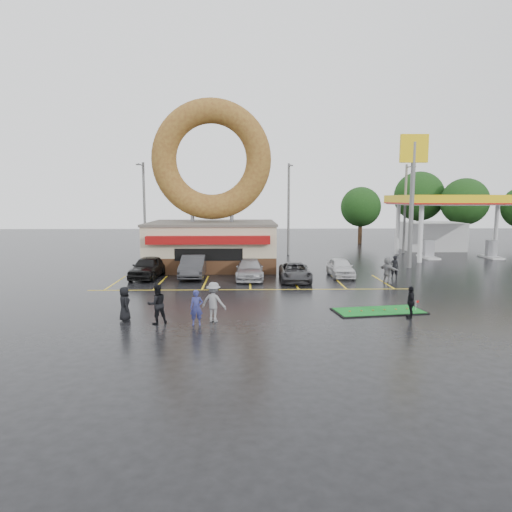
{
  "coord_description": "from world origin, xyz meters",
  "views": [
    {
      "loc": [
        -0.33,
        -24.3,
        5.63
      ],
      "look_at": [
        0.33,
        2.61,
        2.2
      ],
      "focal_mm": 32.0,
      "sensor_mm": 36.0,
      "label": 1
    }
  ],
  "objects_px": {
    "gas_station": "(448,217)",
    "person_cameraman": "(411,302)",
    "car_black": "(148,267)",
    "streetlight_left": "(144,207)",
    "car_silver": "(250,269)",
    "person_blue": "(197,308)",
    "streetlight_right": "(405,206)",
    "shell_sign": "(413,176)",
    "car_dgrey": "(193,266)",
    "streetlight_mid": "(289,207)",
    "donut_shop": "(212,212)",
    "car_white": "(340,267)",
    "car_grey": "(295,272)",
    "putting_green": "(379,311)",
    "dumpster": "(156,260)"
  },
  "relations": [
    {
      "from": "person_blue",
      "to": "car_silver",
      "type": "bearing_deg",
      "value": 74.3
    },
    {
      "from": "gas_station",
      "to": "car_black",
      "type": "xyz_separation_m",
      "value": [
        -27.22,
        -13.21,
        -2.93
      ]
    },
    {
      "from": "streetlight_left",
      "to": "car_dgrey",
      "type": "height_order",
      "value": "streetlight_left"
    },
    {
      "from": "donut_shop",
      "to": "person_blue",
      "type": "xyz_separation_m",
      "value": [
        0.51,
        -17.4,
        -3.67
      ]
    },
    {
      "from": "streetlight_mid",
      "to": "car_dgrey",
      "type": "relative_size",
      "value": 1.87
    },
    {
      "from": "car_black",
      "to": "person_cameraman",
      "type": "bearing_deg",
      "value": -32.25
    },
    {
      "from": "car_black",
      "to": "dumpster",
      "type": "distance_m",
      "value": 4.4
    },
    {
      "from": "shell_sign",
      "to": "person_cameraman",
      "type": "height_order",
      "value": "shell_sign"
    },
    {
      "from": "car_black",
      "to": "putting_green",
      "type": "height_order",
      "value": "car_black"
    },
    {
      "from": "donut_shop",
      "to": "car_dgrey",
      "type": "distance_m",
      "value": 6.26
    },
    {
      "from": "streetlight_right",
      "to": "gas_station",
      "type": "bearing_deg",
      "value": -13.75
    },
    {
      "from": "shell_sign",
      "to": "car_dgrey",
      "type": "xyz_separation_m",
      "value": [
        -17.02,
        -4.0,
        -6.59
      ]
    },
    {
      "from": "person_blue",
      "to": "streetlight_right",
      "type": "bearing_deg",
      "value": 51.23
    },
    {
      "from": "streetlight_mid",
      "to": "person_blue",
      "type": "relative_size",
      "value": 5.69
    },
    {
      "from": "streetlight_right",
      "to": "car_grey",
      "type": "xyz_separation_m",
      "value": [
        -12.93,
        -15.66,
        -4.17
      ]
    },
    {
      "from": "gas_station",
      "to": "person_cameraman",
      "type": "relative_size",
      "value": 8.93
    },
    {
      "from": "car_silver",
      "to": "car_white",
      "type": "xyz_separation_m",
      "value": [
        6.56,
        0.76,
        -0.0
      ]
    },
    {
      "from": "streetlight_right",
      "to": "donut_shop",
      "type": "bearing_deg",
      "value": -154.79
    },
    {
      "from": "shell_sign",
      "to": "streetlight_right",
      "type": "height_order",
      "value": "shell_sign"
    },
    {
      "from": "streetlight_left",
      "to": "car_dgrey",
      "type": "xyz_separation_m",
      "value": [
        5.98,
        -11.92,
        -3.99
      ]
    },
    {
      "from": "donut_shop",
      "to": "car_silver",
      "type": "xyz_separation_m",
      "value": [
        2.99,
        -5.73,
        -3.79
      ]
    },
    {
      "from": "car_dgrey",
      "to": "dumpster",
      "type": "distance_m",
      "value": 5.4
    },
    {
      "from": "car_silver",
      "to": "putting_green",
      "type": "xyz_separation_m",
      "value": [
        6.35,
        -9.49,
        -0.64
      ]
    },
    {
      "from": "streetlight_mid",
      "to": "dumpster",
      "type": "xyz_separation_m",
      "value": [
        -11.5,
        -8.79,
        -4.13
      ]
    },
    {
      "from": "car_grey",
      "to": "person_blue",
      "type": "bearing_deg",
      "value": -116.1
    },
    {
      "from": "shell_sign",
      "to": "streetlight_mid",
      "type": "relative_size",
      "value": 1.18
    },
    {
      "from": "car_dgrey",
      "to": "car_white",
      "type": "xyz_separation_m",
      "value": [
        10.57,
        0.0,
        -0.12
      ]
    },
    {
      "from": "car_white",
      "to": "car_black",
      "type": "bearing_deg",
      "value": -179.13
    },
    {
      "from": "streetlight_right",
      "to": "car_black",
      "type": "xyz_separation_m",
      "value": [
        -23.22,
        -14.19,
        -4.01
      ]
    },
    {
      "from": "car_silver",
      "to": "streetlight_left",
      "type": "bearing_deg",
      "value": 128.58
    },
    {
      "from": "gas_station",
      "to": "putting_green",
      "type": "bearing_deg",
      "value": -120.5
    },
    {
      "from": "person_blue",
      "to": "dumpster",
      "type": "relative_size",
      "value": 0.88
    },
    {
      "from": "streetlight_right",
      "to": "dumpster",
      "type": "xyz_separation_m",
      "value": [
        -23.5,
        -9.79,
        -4.13
      ]
    },
    {
      "from": "gas_station",
      "to": "streetlight_mid",
      "type": "bearing_deg",
      "value": -179.92
    },
    {
      "from": "shell_sign",
      "to": "car_silver",
      "type": "bearing_deg",
      "value": -159.91
    },
    {
      "from": "streetlight_left",
      "to": "car_grey",
      "type": "xyz_separation_m",
      "value": [
        13.07,
        -13.66,
        -4.17
      ]
    },
    {
      "from": "streetlight_right",
      "to": "car_white",
      "type": "bearing_deg",
      "value": -124.19
    },
    {
      "from": "car_grey",
      "to": "person_cameraman",
      "type": "relative_size",
      "value": 2.89
    },
    {
      "from": "gas_station",
      "to": "shell_sign",
      "type": "height_order",
      "value": "shell_sign"
    },
    {
      "from": "streetlight_left",
      "to": "gas_station",
      "type": "bearing_deg",
      "value": 1.95
    },
    {
      "from": "streetlight_right",
      "to": "person_cameraman",
      "type": "distance_m",
      "value": 27.11
    },
    {
      "from": "shell_sign",
      "to": "putting_green",
      "type": "distance_m",
      "value": 17.36
    },
    {
      "from": "car_silver",
      "to": "dumpster",
      "type": "relative_size",
      "value": 2.58
    },
    {
      "from": "streetlight_mid",
      "to": "person_cameraman",
      "type": "relative_size",
      "value": 5.89
    },
    {
      "from": "streetlight_left",
      "to": "car_dgrey",
      "type": "distance_m",
      "value": 13.92
    },
    {
      "from": "person_blue",
      "to": "streetlight_mid",
      "type": "bearing_deg",
      "value": 71.93
    },
    {
      "from": "streetlight_left",
      "to": "car_black",
      "type": "height_order",
      "value": "streetlight_left"
    },
    {
      "from": "streetlight_left",
      "to": "car_silver",
      "type": "xyz_separation_m",
      "value": [
        9.99,
        -12.68,
        -4.11
      ]
    },
    {
      "from": "car_black",
      "to": "shell_sign",
      "type": "bearing_deg",
      "value": 17.08
    },
    {
      "from": "car_grey",
      "to": "dumpster",
      "type": "xyz_separation_m",
      "value": [
        -10.57,
        5.86,
        0.04
      ]
    }
  ]
}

